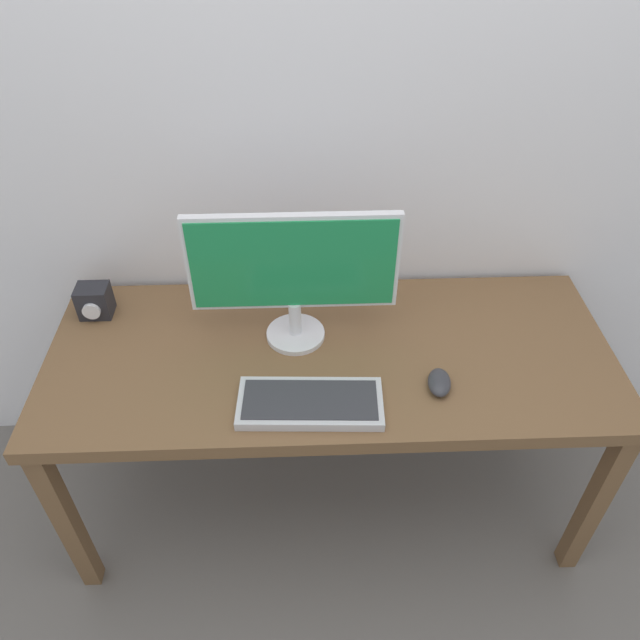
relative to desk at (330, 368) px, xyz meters
name	(u,v)px	position (x,y,z in m)	size (l,w,h in m)	color
ground_plane	(328,491)	(0.00, 0.00, -0.64)	(6.00, 6.00, 0.00)	slate
wall_back	(326,22)	(0.00, 0.38, 0.86)	(2.88, 0.04, 3.00)	silver
desk	(330,368)	(0.00, 0.00, 0.00)	(1.64, 0.67, 0.71)	brown
monitor	(293,271)	(-0.10, 0.08, 0.30)	(0.58, 0.17, 0.41)	silver
keyboard_primary	(310,403)	(-0.06, -0.21, 0.08)	(0.39, 0.18, 0.03)	silver
mouse	(439,382)	(0.29, -0.15, 0.09)	(0.06, 0.10, 0.04)	#333338
audio_controller	(94,301)	(-0.71, 0.19, 0.12)	(0.10, 0.09, 0.10)	#232328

